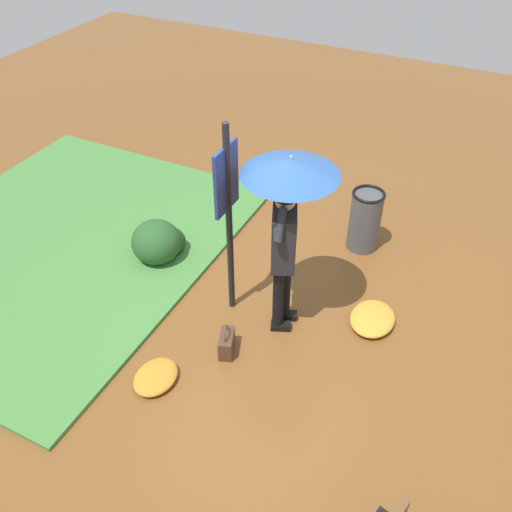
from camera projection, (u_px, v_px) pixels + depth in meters
ground_plane at (261, 323)px, 6.23m from camera, size 18.00×18.00×0.00m
grass_verge at (60, 243)px, 7.33m from camera, size 4.80×4.00×0.05m
person_with_umbrella at (287, 204)px, 5.32m from camera, size 0.96×0.96×2.04m
info_sign_post at (228, 201)px, 5.55m from camera, size 0.44×0.07×2.30m
handbag at (227, 343)px, 5.84m from camera, size 0.33×0.24×0.37m
trash_bin at (365, 220)px, 7.05m from camera, size 0.42×0.42×0.83m
shrub_cluster at (159, 242)px, 6.96m from camera, size 0.68×0.62×0.56m
leaf_pile_near_person at (372, 318)px, 6.20m from camera, size 0.61×0.49×0.13m
leaf_pile_by_bench at (156, 377)px, 5.58m from camera, size 0.52×0.41×0.11m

